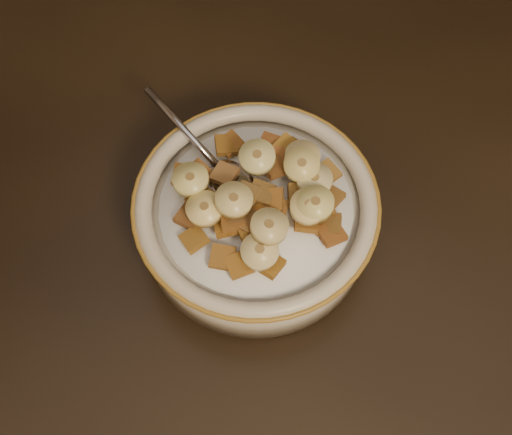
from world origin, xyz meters
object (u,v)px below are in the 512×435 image
at_px(chair, 496,79).
at_px(spoon, 231,181).
at_px(table, 381,335).
at_px(cereal_bowl, 256,220).

height_order(chair, spoon, chair).
bearing_deg(table, cereal_bowl, 164.32).
height_order(cereal_bowl, spoon, spoon).
relative_size(cereal_bowl, spoon, 4.17).
bearing_deg(chair, table, -106.61).
distance_m(chair, spoon, 0.58).
bearing_deg(spoon, cereal_bowl, 90.00).
height_order(chair, cereal_bowl, chair).
xyz_separation_m(chair, spoon, (-0.23, -0.46, 0.27)).
relative_size(chair, cereal_bowl, 5.22).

